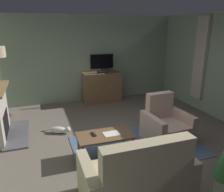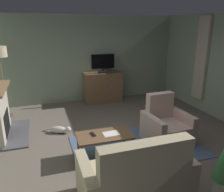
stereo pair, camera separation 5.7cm
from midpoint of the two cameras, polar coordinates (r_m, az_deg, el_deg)
ground_plane at (r=4.88m, az=3.50°, el=-12.46°), size 6.37×7.15×0.04m
wall_back at (r=7.49m, az=-6.17°, el=9.33°), size 6.37×0.10×2.76m
curtain_panel_far at (r=6.99m, az=21.31°, el=8.86°), size 0.10×0.44×2.32m
rug_central at (r=4.84m, az=6.02°, el=-12.47°), size 2.60×1.73×0.01m
tv_cabinet at (r=7.42m, az=-2.84°, el=2.11°), size 1.23×0.55×0.98m
television at (r=7.20m, az=-2.81°, el=8.40°), size 0.75×0.20×0.60m
coffee_table at (r=4.27m, az=-2.16°, el=-10.40°), size 1.05×0.57×0.47m
tv_remote at (r=4.24m, az=-5.11°, el=-9.67°), size 0.08×0.18×0.02m
folded_newspaper at (r=4.27m, az=-0.52°, el=-9.53°), size 0.30×0.22×0.01m
sofa_floral at (r=3.37m, az=5.87°, el=-20.23°), size 1.53×0.89×1.08m
armchair_near_window at (r=5.03m, az=13.18°, el=-7.58°), size 0.92×0.90×1.01m
cat at (r=5.46m, az=-13.51°, el=-8.36°), size 0.64×0.40×0.18m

